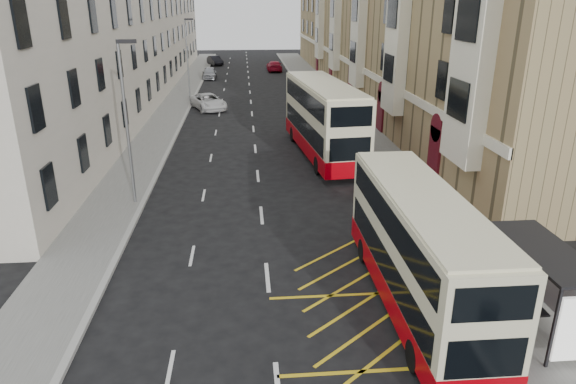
{
  "coord_description": "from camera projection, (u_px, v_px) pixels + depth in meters",
  "views": [
    {
      "loc": [
        -0.67,
        -13.03,
        9.8
      ],
      "look_at": [
        1.06,
        7.22,
        2.21
      ],
      "focal_mm": 32.0,
      "sensor_mm": 36.0,
      "label": 1
    }
  ],
  "objects": [
    {
      "name": "car_dark",
      "position": [
        215.0,
        61.0,
        82.81
      ],
      "size": [
        2.97,
        4.65,
        1.45
      ],
      "primitive_type": "imported",
      "rotation": [
        0.0,
        0.0,
        0.36
      ],
      "color": "black",
      "rests_on": "ground"
    },
    {
      "name": "terrace_left",
      "position": [
        123.0,
        33.0,
        54.76
      ],
      "size": [
        9.18,
        79.0,
        13.25
      ],
      "color": "beige",
      "rests_on": "ground"
    },
    {
      "name": "pedestrian_far",
      "position": [
        425.0,
        238.0,
        20.45
      ],
      "size": [
        0.98,
        0.86,
        1.58
      ],
      "primitive_type": "imported",
      "rotation": [
        0.0,
        0.0,
        2.5
      ],
      "color": "black",
      "rests_on": "pavement_right"
    },
    {
      "name": "kerb_right",
      "position": [
        323.0,
        121.0,
        44.1
      ],
      "size": [
        0.25,
        120.0,
        0.15
      ],
      "primitive_type": "cube",
      "color": "#9B9B95",
      "rests_on": "ground"
    },
    {
      "name": "car_silver",
      "position": [
        209.0,
        73.0,
        68.24
      ],
      "size": [
        1.84,
        4.52,
        1.54
      ],
      "primitive_type": "imported",
      "rotation": [
        0.0,
        0.0,
        0.01
      ],
      "color": "#9C9EA3",
      "rests_on": "ground"
    },
    {
      "name": "car_red",
      "position": [
        274.0,
        66.0,
        75.74
      ],
      "size": [
        2.17,
        5.15,
        1.48
      ],
      "primitive_type": "imported",
      "rotation": [
        0.0,
        0.0,
        3.16
      ],
      "color": "#A10920",
      "rests_on": "ground"
    },
    {
      "name": "street_lamp_far",
      "position": [
        188.0,
        54.0,
        52.72
      ],
      "size": [
        0.93,
        0.18,
        8.0
      ],
      "color": "slate",
      "rests_on": "pavement_left"
    },
    {
      "name": "pedestrian_mid",
      "position": [
        530.0,
        271.0,
        17.78
      ],
      "size": [
        0.99,
        0.86,
        1.71
      ],
      "primitive_type": "imported",
      "rotation": [
        0.0,
        0.0,
        0.29
      ],
      "color": "black",
      "rests_on": "pavement_right"
    },
    {
      "name": "double_decker_front",
      "position": [
        419.0,
        250.0,
        16.92
      ],
      "size": [
        2.38,
        10.21,
        4.07
      ],
      "rotation": [
        0.0,
        0.0,
        -0.0
      ],
      "color": "beige",
      "rests_on": "ground"
    },
    {
      "name": "white_van",
      "position": [
        208.0,
        102.0,
        49.05
      ],
      "size": [
        4.18,
        5.79,
        1.46
      ],
      "primitive_type": "imported",
      "rotation": [
        0.0,
        0.0,
        0.37
      ],
      "color": "silver",
      "rests_on": "ground"
    },
    {
      "name": "pedestrian_near",
      "position": [
        511.0,
        321.0,
        15.06
      ],
      "size": [
        0.7,
        0.58,
        1.64
      ],
      "primitive_type": "imported",
      "rotation": [
        0.0,
        0.0,
        3.5
      ],
      "color": "black",
      "rests_on": "pavement_right"
    },
    {
      "name": "road_markings",
      "position": [
        250.0,
        94.0,
        57.65
      ],
      "size": [
        10.0,
        110.0,
        0.01
      ],
      "primitive_type": null,
      "color": "silver",
      "rests_on": "ground"
    },
    {
      "name": "pavement_left",
      "position": [
        163.0,
        124.0,
        43.02
      ],
      "size": [
        3.0,
        120.0,
        0.15
      ],
      "primitive_type": "cube",
      "color": "#61615C",
      "rests_on": "ground"
    },
    {
      "name": "street_lamp_near",
      "position": [
        127.0,
        115.0,
        24.72
      ],
      "size": [
        0.93,
        0.18,
        8.0
      ],
      "color": "slate",
      "rests_on": "pavement_left"
    },
    {
      "name": "guard_railing",
      "position": [
        416.0,
        231.0,
        21.22
      ],
      "size": [
        0.06,
        6.56,
        1.01
      ],
      "color": "red",
      "rests_on": "pavement_right"
    },
    {
      "name": "double_decker_rear",
      "position": [
        323.0,
        119.0,
        33.78
      ],
      "size": [
        3.96,
        12.41,
        4.86
      ],
      "rotation": [
        0.0,
        0.0,
        0.1
      ],
      "color": "beige",
      "rests_on": "ground"
    },
    {
      "name": "ground",
      "position": [
        274.0,
        343.0,
        15.65
      ],
      "size": [
        200.0,
        200.0,
        0.0
      ],
      "primitive_type": "plane",
      "color": "black",
      "rests_on": "ground"
    },
    {
      "name": "bus_shelter",
      "position": [
        554.0,
        276.0,
        15.2
      ],
      "size": [
        1.65,
        4.25,
        2.7
      ],
      "color": "black",
      "rests_on": "pavement_right"
    },
    {
      "name": "kerb_left",
      "position": [
        182.0,
        124.0,
        43.14
      ],
      "size": [
        0.25,
        120.0,
        0.15
      ],
      "primitive_type": "cube",
      "color": "#9B9B95",
      "rests_on": "ground"
    },
    {
      "name": "terrace_right",
      "position": [
        383.0,
        23.0,
        56.55
      ],
      "size": [
        10.75,
        79.0,
        15.25
      ],
      "color": "#938055",
      "rests_on": "ground"
    },
    {
      "name": "pavement_right",
      "position": [
        346.0,
        121.0,
        44.26
      ],
      "size": [
        4.0,
        120.0,
        0.15
      ],
      "primitive_type": "cube",
      "color": "#61615C",
      "rests_on": "ground"
    }
  ]
}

